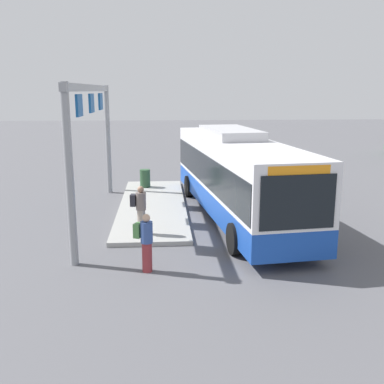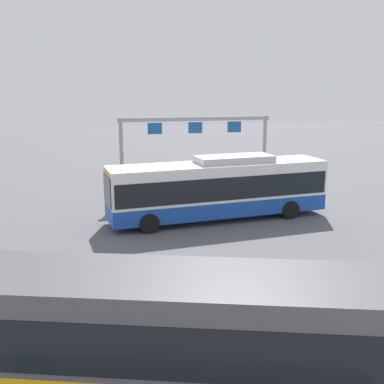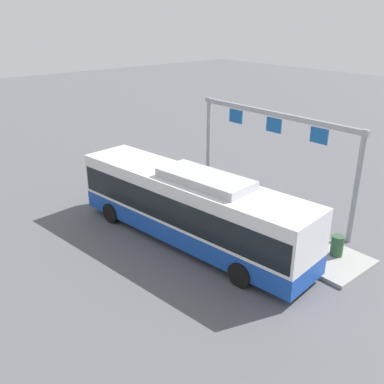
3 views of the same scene
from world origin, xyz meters
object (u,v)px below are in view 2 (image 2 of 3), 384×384
at_px(trash_bin, 279,189).
at_px(person_boarding, 114,194).
at_px(person_waiting_near, 162,188).
at_px(bus_main, 219,187).
at_px(bus_background_left, 176,330).

bearing_deg(trash_bin, person_boarding, 2.02).
xyz_separation_m(person_boarding, person_waiting_near, (-2.93, -0.28, 0.16)).
height_order(bus_main, person_waiting_near, bus_main).
relative_size(person_boarding, person_waiting_near, 1.00).
xyz_separation_m(bus_main, trash_bin, (-5.12, -3.76, -1.20)).
bearing_deg(bus_main, person_boarding, -38.52).
height_order(person_boarding, trash_bin, person_boarding).
xyz_separation_m(bus_background_left, trash_bin, (-10.08, -18.08, -1.17)).
bearing_deg(bus_background_left, trash_bin, 78.14).
relative_size(bus_background_left, trash_bin, 11.07).
height_order(bus_background_left, person_boarding, bus_background_left).
height_order(bus_background_left, trash_bin, bus_background_left).
relative_size(person_waiting_near, trash_bin, 1.86).
bearing_deg(bus_main, person_waiting_near, -62.07).
distance_m(bus_main, trash_bin, 6.47).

